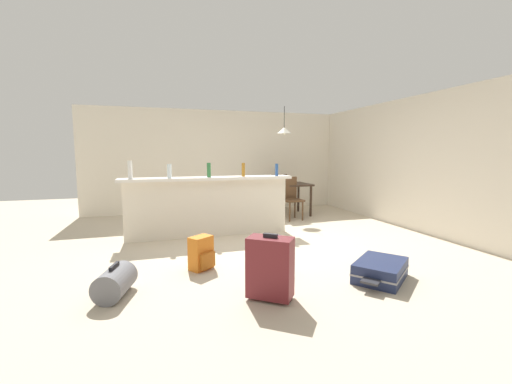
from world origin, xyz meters
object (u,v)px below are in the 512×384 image
Objects in this scene: bottle_white at (130,170)px; backpack_orange at (201,254)px; dining_table at (285,188)px; suitcase_upright_maroon at (270,267)px; suitcase_flat_navy at (380,270)px; pendant_lamp at (284,130)px; duffel_bag_grey at (115,282)px; dining_chair_far_side at (278,190)px; dining_chair_near_partition at (291,196)px; bottle_clear at (169,171)px; bottle_blue at (277,170)px; bottle_green at (209,170)px; backpack_blue at (274,255)px; bottle_amber at (243,170)px.

bottle_white is 0.70× the size of backpack_orange.
suitcase_upright_maroon is at bearing -114.17° from dining_table.
bottle_white is 3.93m from suitcase_flat_navy.
duffel_bag_grey is (-3.27, -3.56, -1.81)m from pendant_lamp.
suitcase_flat_navy is 1.28× the size of suitcase_upright_maroon.
dining_chair_far_side is (3.31, 2.06, -0.67)m from bottle_white.
pendant_lamp is (-0.05, -0.02, 1.31)m from dining_table.
bottle_white is 0.44× the size of suitcase_upright_maroon.
backpack_orange is (-2.30, -2.56, -0.31)m from dining_chair_near_partition.
bottle_blue is at bearing 0.11° from bottle_clear.
bottle_green is at bearing -143.78° from pendant_lamp.
dining_table is at bearing 29.00° from bottle_clear.
dining_table is 2.62× the size of backpack_orange.
backpack_blue is (-1.53, -3.35, -0.44)m from dining_table.
duffel_bag_grey is (-2.54, -2.10, -1.00)m from bottle_blue.
dining_chair_far_side reaches higher than suitcase_upright_maroon.
suitcase_flat_navy is 2.04× the size of backpack_blue.
bottle_white is at bearing -155.74° from pendant_lamp.
bottle_white is 1.18× the size of bottle_green.
bottle_green reaches higher than backpack_blue.
duffel_bag_grey is (-0.05, -2.11, -1.03)m from bottle_white.
suitcase_upright_maroon is at bearing -61.35° from bottle_white.
bottle_amber is at bearing 0.63° from bottle_white.
pendant_lamp is 5.16m from duffel_bag_grey.
duffel_bag_grey is (-3.32, -3.58, -0.50)m from dining_table.
bottle_clear is 0.56× the size of backpack_blue.
bottle_white reaches higher than bottle_green.
bottle_clear is 3.46m from dining_chair_far_side.
suitcase_flat_navy is (-0.49, -4.58, -0.41)m from dining_chair_far_side.
backpack_blue is (-1.47, -3.33, -1.76)m from pendant_lamp.
bottle_amber is 0.62m from bottle_blue.
backpack_blue is (-1.56, -3.94, -0.31)m from dining_chair_far_side.
suitcase_flat_navy is (1.56, -2.54, -1.05)m from bottle_green.
backpack_orange is at bearing 29.35° from duffel_bag_grey.
bottle_green reaches higher than dining_chair_near_partition.
pendant_lamp is at bearing 29.20° from bottle_clear.
dining_chair_near_partition reaches higher than suitcase_upright_maroon.
bottle_green is at bearing -179.57° from bottle_amber.
bottle_amber is 0.28× the size of suitcase_flat_navy.
dining_chair_far_side is at bearing 83.93° from suitcase_flat_navy.
backpack_orange is 1.19m from suitcase_upright_maroon.
bottle_clear is 0.25× the size of dining_chair_near_partition.
bottle_clear is 1.27m from bottle_amber.
dining_chair_near_partition is at bearing -98.44° from dining_table.
bottle_green is (0.66, 0.03, 0.01)m from bottle_clear.
dining_table is (0.78, 1.48, -0.50)m from bottle_blue.
backpack_blue is (1.79, 0.22, 0.05)m from duffel_bag_grey.
bottle_white reaches higher than bottle_blue.
backpack_orange is (-2.32, -3.03, -1.76)m from pendant_lamp.
bottle_clear is 0.27× the size of suitcase_flat_navy.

